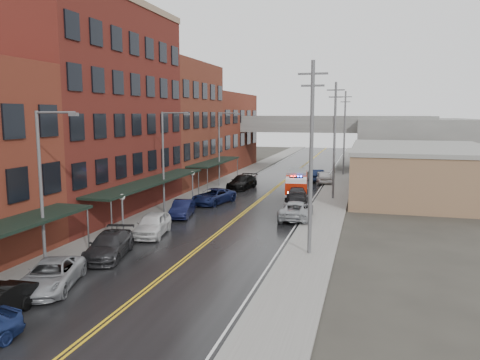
# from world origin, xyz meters

# --- Properties ---
(ground) EXTENTS (220.00, 220.00, 0.00)m
(ground) POSITION_xyz_m (0.00, 0.00, 0.00)
(ground) COLOR #2D2B26
(ground) RESTS_ON ground
(road) EXTENTS (11.00, 160.00, 0.02)m
(road) POSITION_xyz_m (0.00, 30.00, 0.01)
(road) COLOR black
(road) RESTS_ON ground
(sidewalk_left) EXTENTS (3.00, 160.00, 0.15)m
(sidewalk_left) POSITION_xyz_m (-7.30, 30.00, 0.07)
(sidewalk_left) COLOR slate
(sidewalk_left) RESTS_ON ground
(sidewalk_right) EXTENTS (3.00, 160.00, 0.15)m
(sidewalk_right) POSITION_xyz_m (7.30, 30.00, 0.07)
(sidewalk_right) COLOR slate
(sidewalk_right) RESTS_ON ground
(curb_left) EXTENTS (0.30, 160.00, 0.15)m
(curb_left) POSITION_xyz_m (-5.65, 30.00, 0.07)
(curb_left) COLOR gray
(curb_left) RESTS_ON ground
(curb_right) EXTENTS (0.30, 160.00, 0.15)m
(curb_right) POSITION_xyz_m (5.65, 30.00, 0.07)
(curb_right) COLOR gray
(curb_right) RESTS_ON ground
(brick_building_b) EXTENTS (9.00, 20.00, 18.00)m
(brick_building_b) POSITION_xyz_m (-13.30, 23.00, 9.00)
(brick_building_b) COLOR #5C1B18
(brick_building_b) RESTS_ON ground
(brick_building_c) EXTENTS (9.00, 15.00, 15.00)m
(brick_building_c) POSITION_xyz_m (-13.30, 40.50, 7.50)
(brick_building_c) COLOR maroon
(brick_building_c) RESTS_ON ground
(brick_building_far) EXTENTS (9.00, 20.00, 12.00)m
(brick_building_far) POSITION_xyz_m (-13.30, 58.00, 6.00)
(brick_building_far) COLOR #622C19
(brick_building_far) RESTS_ON ground
(tan_building) EXTENTS (14.00, 22.00, 5.00)m
(tan_building) POSITION_xyz_m (16.00, 40.00, 2.50)
(tan_building) COLOR #886A49
(tan_building) RESTS_ON ground
(right_far_block) EXTENTS (18.00, 30.00, 8.00)m
(right_far_block) POSITION_xyz_m (18.00, 70.00, 4.00)
(right_far_block) COLOR slate
(right_far_block) RESTS_ON ground
(awning_1) EXTENTS (2.60, 18.00, 3.09)m
(awning_1) POSITION_xyz_m (-7.49, 23.00, 2.99)
(awning_1) COLOR black
(awning_1) RESTS_ON ground
(awning_2) EXTENTS (2.60, 13.00, 3.09)m
(awning_2) POSITION_xyz_m (-7.49, 40.50, 2.99)
(awning_2) COLOR black
(awning_2) RESTS_ON ground
(globe_lamp_1) EXTENTS (0.44, 0.44, 3.12)m
(globe_lamp_1) POSITION_xyz_m (-6.40, 16.00, 2.31)
(globe_lamp_1) COLOR #59595B
(globe_lamp_1) RESTS_ON ground
(globe_lamp_2) EXTENTS (0.44, 0.44, 3.12)m
(globe_lamp_2) POSITION_xyz_m (-6.40, 30.00, 2.31)
(globe_lamp_2) COLOR #59595B
(globe_lamp_2) RESTS_ON ground
(street_lamp_0) EXTENTS (2.64, 0.22, 9.00)m
(street_lamp_0) POSITION_xyz_m (-6.55, 8.00, 5.19)
(street_lamp_0) COLOR #59595B
(street_lamp_0) RESTS_ON ground
(street_lamp_1) EXTENTS (2.64, 0.22, 9.00)m
(street_lamp_1) POSITION_xyz_m (-6.55, 24.00, 5.19)
(street_lamp_1) COLOR #59595B
(street_lamp_1) RESTS_ON ground
(street_lamp_2) EXTENTS (2.64, 0.22, 9.00)m
(street_lamp_2) POSITION_xyz_m (-6.55, 40.00, 5.19)
(street_lamp_2) COLOR #59595B
(street_lamp_2) RESTS_ON ground
(utility_pole_0) EXTENTS (1.80, 0.24, 12.00)m
(utility_pole_0) POSITION_xyz_m (7.20, 15.00, 6.31)
(utility_pole_0) COLOR #59595B
(utility_pole_0) RESTS_ON ground
(utility_pole_1) EXTENTS (1.80, 0.24, 12.00)m
(utility_pole_1) POSITION_xyz_m (7.20, 35.00, 6.31)
(utility_pole_1) COLOR #59595B
(utility_pole_1) RESTS_ON ground
(utility_pole_2) EXTENTS (1.80, 0.24, 12.00)m
(utility_pole_2) POSITION_xyz_m (7.20, 55.00, 6.31)
(utility_pole_2) COLOR #59595B
(utility_pole_2) RESTS_ON ground
(overpass) EXTENTS (40.00, 10.00, 7.50)m
(overpass) POSITION_xyz_m (0.00, 62.00, 5.99)
(overpass) COLOR slate
(overpass) RESTS_ON ground
(fire_truck) EXTENTS (3.55, 7.33, 2.59)m
(fire_truck) POSITION_xyz_m (3.16, 36.58, 1.40)
(fire_truck) COLOR #9C1A07
(fire_truck) RESTS_ON ground
(parked_car_left_2) EXTENTS (3.83, 5.60, 1.42)m
(parked_car_left_2) POSITION_xyz_m (-4.75, 5.80, 0.71)
(parked_car_left_2) COLOR gray
(parked_car_left_2) RESTS_ON ground
(parked_car_left_3) EXTENTS (3.27, 5.60, 1.53)m
(parked_car_left_3) POSITION_xyz_m (-4.70, 11.30, 0.76)
(parked_car_left_3) COLOR black
(parked_car_left_3) RESTS_ON ground
(parked_car_left_4) EXTENTS (2.79, 5.15, 1.66)m
(parked_car_left_4) POSITION_xyz_m (-4.45, 16.80, 0.83)
(parked_car_left_4) COLOR silver
(parked_car_left_4) RESTS_ON ground
(parked_car_left_5) EXTENTS (2.31, 4.58, 1.44)m
(parked_car_left_5) POSITION_xyz_m (-4.73, 23.19, 0.72)
(parked_car_left_5) COLOR black
(parked_car_left_5) RESTS_ON ground
(parked_car_left_6) EXTENTS (3.80, 5.82, 1.49)m
(parked_car_left_6) POSITION_xyz_m (-4.04, 29.53, 0.74)
(parked_car_left_6) COLOR #111941
(parked_car_left_6) RESTS_ON ground
(parked_car_left_7) EXTENTS (2.93, 5.81, 1.62)m
(parked_car_left_7) POSITION_xyz_m (-3.71, 39.20, 0.81)
(parked_car_left_7) COLOR black
(parked_car_left_7) RESTS_ON ground
(parked_car_right_0) EXTENTS (2.83, 5.73, 1.56)m
(parked_car_right_0) POSITION_xyz_m (4.88, 24.89, 0.78)
(parked_car_right_0) COLOR #979B9F
(parked_car_right_0) RESTS_ON ground
(parked_car_right_1) EXTENTS (2.52, 5.23, 1.47)m
(parked_car_right_1) POSITION_xyz_m (3.68, 33.90, 0.73)
(parked_car_right_1) COLOR #272729
(parked_car_right_1) RESTS_ON ground
(parked_car_right_2) EXTENTS (3.43, 5.16, 1.63)m
(parked_car_right_2) POSITION_xyz_m (5.00, 46.20, 0.82)
(parked_car_right_2) COLOR silver
(parked_car_right_2) RESTS_ON ground
(parked_car_right_3) EXTENTS (3.07, 5.17, 1.61)m
(parked_car_right_3) POSITION_xyz_m (4.02, 47.80, 0.81)
(parked_car_right_3) COLOR black
(parked_car_right_3) RESTS_ON ground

